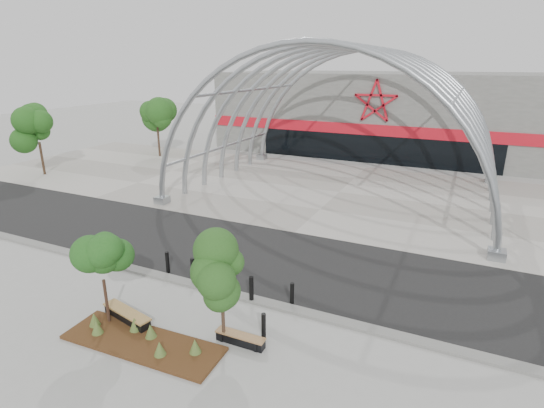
{
  "coord_description": "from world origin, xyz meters",
  "views": [
    {
      "loc": [
        8.1,
        -13.27,
        8.98
      ],
      "look_at": [
        0.0,
        4.0,
        2.6
      ],
      "focal_mm": 28.0,
      "sensor_mm": 36.0,
      "label": 1
    }
  ],
  "objects_px": {
    "street_tree_0": "(101,261)",
    "street_tree_1": "(221,274)",
    "bench_1": "(240,339)",
    "bollard_2": "(251,290)",
    "bench_0": "(127,317)"
  },
  "relations": [
    {
      "from": "street_tree_1",
      "to": "bench_1",
      "type": "bearing_deg",
      "value": 9.13
    },
    {
      "from": "street_tree_0",
      "to": "street_tree_1",
      "type": "xyz_separation_m",
      "value": [
        4.29,
        0.89,
        0.04
      ]
    },
    {
      "from": "bench_1",
      "to": "street_tree_1",
      "type": "bearing_deg",
      "value": -170.87
    },
    {
      "from": "street_tree_1",
      "to": "bollard_2",
      "type": "xyz_separation_m",
      "value": [
        -0.3,
        2.57,
        -1.97
      ]
    },
    {
      "from": "street_tree_0",
      "to": "street_tree_1",
      "type": "bearing_deg",
      "value": 11.71
    },
    {
      "from": "street_tree_0",
      "to": "bollard_2",
      "type": "relative_size",
      "value": 3.12
    },
    {
      "from": "street_tree_1",
      "to": "bench_0",
      "type": "bearing_deg",
      "value": -171.66
    },
    {
      "from": "bench_0",
      "to": "bollard_2",
      "type": "height_order",
      "value": "bollard_2"
    },
    {
      "from": "street_tree_0",
      "to": "street_tree_1",
      "type": "height_order",
      "value": "street_tree_1"
    },
    {
      "from": "bench_0",
      "to": "bench_1",
      "type": "height_order",
      "value": "bench_0"
    },
    {
      "from": "street_tree_1",
      "to": "bench_1",
      "type": "distance_m",
      "value": 2.42
    },
    {
      "from": "street_tree_0",
      "to": "bench_1",
      "type": "xyz_separation_m",
      "value": [
        4.88,
        0.98,
        -2.3
      ]
    },
    {
      "from": "street_tree_0",
      "to": "bench_1",
      "type": "relative_size",
      "value": 1.96
    },
    {
      "from": "bench_1",
      "to": "bollard_2",
      "type": "relative_size",
      "value": 1.6
    },
    {
      "from": "street_tree_0",
      "to": "bollard_2",
      "type": "height_order",
      "value": "street_tree_0"
    }
  ]
}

